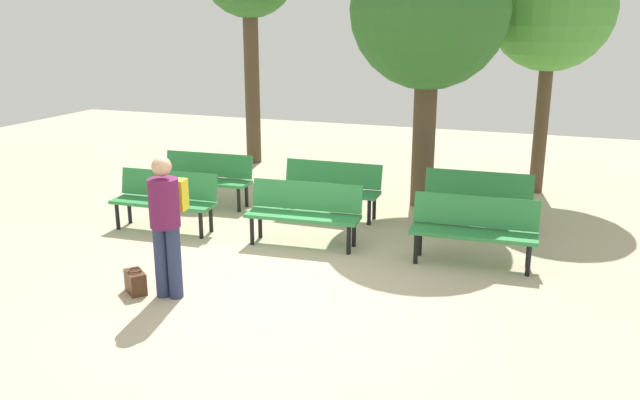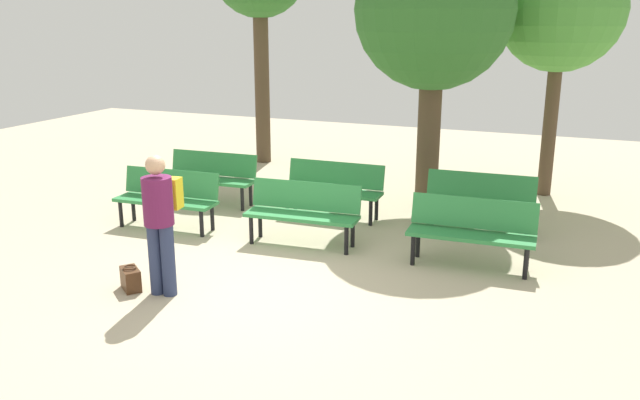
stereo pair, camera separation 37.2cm
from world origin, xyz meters
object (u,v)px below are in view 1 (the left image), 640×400
tree_2 (552,10)px  visitor_with_backpack (166,218)px  bench_r1_c0 (206,176)px  bench_r1_c2 (477,197)px  handbag (135,282)px  bench_r0_c2 (474,226)px  bench_r0_c0 (165,197)px  bench_r0_c1 (304,210)px  tree_0 (429,12)px  bench_r1_c1 (331,186)px

tree_2 → visitor_with_backpack: size_ratio=2.61×
bench_r1_c0 → visitor_with_backpack: (1.48, -3.48, 0.43)m
bench_r1_c2 → handbag: (-3.45, -3.73, -0.37)m
bench_r0_c2 → tree_2: 4.91m
handbag → visitor_with_backpack: bearing=9.5°
bench_r1_c2 → bench_r0_c0: bearing=-163.1°
visitor_with_backpack → handbag: 0.91m
bench_r0_c1 → tree_0: 3.87m
tree_2 → handbag: tree_2 is taller
tree_0 → bench_r1_c1: bearing=-136.8°
bench_r0_c0 → bench_r1_c2: size_ratio=1.00×
bench_r1_c0 → bench_r1_c2: bearing=-0.4°
bench_r1_c0 → tree_2: bearing=25.2°
bench_r1_c1 → tree_2: size_ratio=0.37×
tree_2 → handbag: bearing=-123.7°
bench_r0_c1 → handbag: size_ratio=4.50×
visitor_with_backpack → tree_2: bearing=-127.7°
bench_r0_c1 → handbag: bearing=-123.0°
bench_r0_c1 → tree_0: tree_0 is taller
bench_r0_c0 → bench_r0_c2: bearing=-0.8°
bench_r0_c1 → bench_r1_c2: (2.21, 1.48, 0.00)m
bench_r0_c0 → bench_r1_c0: (-0.09, 1.39, 0.00)m
bench_r0_c1 → bench_r0_c0: bearing=178.1°
bench_r1_c1 → bench_r0_c2: bearing=-30.0°
bench_r1_c0 → bench_r1_c1: same height
bench_r0_c0 → bench_r1_c0: 1.39m
bench_r0_c0 → handbag: bearing=-68.5°
bench_r1_c0 → bench_r1_c2: size_ratio=1.00×
bench_r0_c2 → bench_r1_c2: (-0.13, 1.44, 0.00)m
bench_r1_c2 → bench_r0_c2: bearing=-87.6°
bench_r1_c2 → visitor_with_backpack: 4.76m
bench_r0_c1 → visitor_with_backpack: visitor_with_backpack is taller
bench_r0_c0 → bench_r0_c2: size_ratio=1.00×
bench_r0_c1 → bench_r1_c1: (-0.08, 1.38, 0.00)m
bench_r0_c0 → tree_2: size_ratio=0.38×
bench_r0_c0 → visitor_with_backpack: bearing=-58.8°
bench_r1_c0 → handbag: 3.72m
bench_r0_c0 → bench_r0_c1: size_ratio=0.99×
bench_r0_c1 → handbag: bench_r0_c1 is taller
bench_r0_c0 → bench_r1_c0: bearing=91.2°
bench_r0_c0 → bench_r0_c2: (4.54, 0.13, 0.00)m
bench_r0_c2 → bench_r1_c2: bearing=92.7°
bench_r1_c1 → bench_r1_c0: bearing=-179.2°
bench_r0_c1 → tree_2: size_ratio=0.38×
bench_r1_c0 → visitor_with_backpack: 3.81m
bench_r0_c1 → visitor_with_backpack: bearing=-114.5°
bench_r0_c2 → bench_r1_c0: same height
bench_r0_c0 → bench_r1_c1: same height
bench_r1_c1 → tree_0: size_ratio=0.36×
bench_r1_c2 → tree_0: (-1.04, 1.06, 2.68)m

